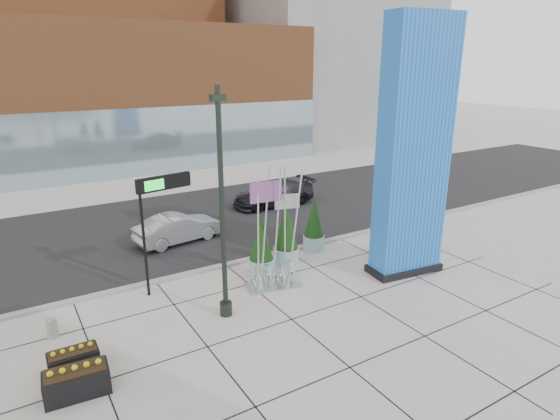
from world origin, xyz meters
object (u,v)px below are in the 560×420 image
concrete_bollard (52,328)px  overhead_street_sign (161,194)px  blue_pylon (413,156)px  car_silver_mid (179,228)px  lamp_post (223,229)px  public_art_sculpture (274,256)px

concrete_bollard → overhead_street_sign: 5.45m
blue_pylon → car_silver_mid: size_ratio=2.40×
car_silver_mid → overhead_street_sign: bearing=146.7°
lamp_post → public_art_sculpture: lamp_post is taller
car_silver_mid → public_art_sculpture: bearing=-175.4°
public_art_sculpture → overhead_street_sign: size_ratio=1.08×
lamp_post → concrete_bollard: lamp_post is taller
concrete_bollard → overhead_street_sign: (4.08, 1.17, 3.41)m
blue_pylon → public_art_sculpture: 6.49m
blue_pylon → concrete_bollard: blue_pylon is taller
lamp_post → overhead_street_sign: size_ratio=1.73×
blue_pylon → lamp_post: 7.89m
blue_pylon → concrete_bollard: (-12.85, 2.18, -4.45)m
lamp_post → car_silver_mid: bearing=82.4°
lamp_post → car_silver_mid: size_ratio=1.83×
overhead_street_sign → car_silver_mid: overhead_street_sign is taller
public_art_sculpture → car_silver_mid: (-1.50, 6.27, -0.55)m
blue_pylon → public_art_sculpture: blue_pylon is taller
lamp_post → overhead_street_sign: (-1.07, 2.75, 0.65)m
blue_pylon → car_silver_mid: blue_pylon is taller
blue_pylon → lamp_post: blue_pylon is taller
lamp_post → blue_pylon: bearing=-4.4°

